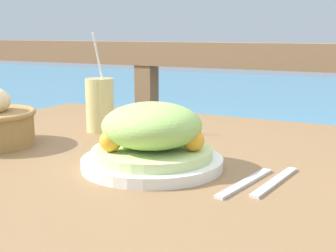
# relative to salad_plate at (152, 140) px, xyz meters

# --- Properties ---
(patio_table) EXTENTS (1.23, 1.00, 0.77)m
(patio_table) POSITION_rel_salad_plate_xyz_m (-0.05, 0.08, -0.14)
(patio_table) COLOR olive
(patio_table) RESTS_ON ground_plane
(railing_fence) EXTENTS (2.80, 0.08, 0.98)m
(railing_fence) POSITION_rel_salad_plate_xyz_m (-0.05, 0.86, -0.11)
(railing_fence) COLOR brown
(railing_fence) RESTS_ON ground_plane
(salad_plate) EXTENTS (0.26, 0.26, 0.12)m
(salad_plate) POSITION_rel_salad_plate_xyz_m (0.00, 0.00, 0.00)
(salad_plate) COLOR white
(salad_plate) RESTS_ON patio_table
(drink_glass) EXTENTS (0.07, 0.07, 0.25)m
(drink_glass) POSITION_rel_salad_plate_xyz_m (-0.28, 0.23, 0.02)
(drink_glass) COLOR #DBCC7F
(drink_glass) RESTS_ON patio_table
(fork) EXTENTS (0.04, 0.18, 0.00)m
(fork) POSITION_rel_salad_plate_xyz_m (0.19, -0.01, -0.05)
(fork) COLOR silver
(fork) RESTS_ON patio_table
(knife) EXTENTS (0.04, 0.18, 0.00)m
(knife) POSITION_rel_salad_plate_xyz_m (0.23, 0.02, -0.05)
(knife) COLOR silver
(knife) RESTS_ON patio_table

